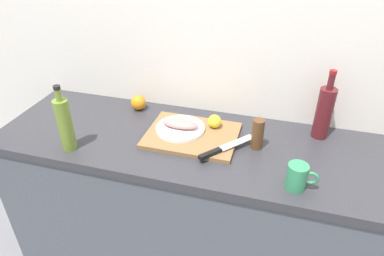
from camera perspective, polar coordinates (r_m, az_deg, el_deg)
name	(u,v)px	position (r m, az deg, el deg)	size (l,w,h in m)	color
back_wall	(227,46)	(1.71, 5.70, 13.28)	(3.20, 0.05, 2.50)	white
kitchen_counter	(206,214)	(1.87, 2.37, -13.96)	(2.00, 0.60, 0.90)	#4C5159
cutting_board	(192,135)	(1.61, 0.00, -1.20)	(0.42, 0.32, 0.02)	olive
white_plate	(180,128)	(1.63, -1.92, -0.06)	(0.23, 0.23, 0.01)	white
fish_fillet	(180,124)	(1.62, -1.94, 0.71)	(0.17, 0.07, 0.04)	tan
chef_knife	(220,150)	(1.49, 4.63, -3.56)	(0.21, 0.24, 0.02)	silver
lemon_0	(215,121)	(1.64, 3.76, 1.10)	(0.06, 0.06, 0.06)	yellow
olive_oil_bottle	(65,124)	(1.57, -20.12, 0.66)	(0.06, 0.06, 0.30)	olive
wine_bottle	(324,112)	(1.67, 20.84, 2.50)	(0.07, 0.07, 0.33)	#59191E
coffee_mug_0	(297,177)	(1.37, 16.90, -7.66)	(0.12, 0.08, 0.11)	#338C59
orange_1	(138,103)	(1.85, -8.78, 4.13)	(0.08, 0.08, 0.08)	orange
pepper_mill	(258,134)	(1.54, 10.71, -0.99)	(0.05, 0.05, 0.14)	brown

